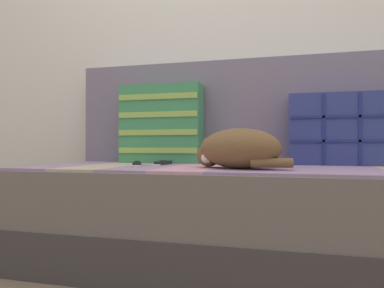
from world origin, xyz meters
name	(u,v)px	position (x,y,z in m)	size (l,w,h in m)	color
ground_plane	(219,271)	(0.00, 0.00, 0.00)	(14.00, 14.00, 0.00)	#7A6651
wall_behind	(239,22)	(0.00, 0.58, 1.25)	(6.00, 0.06, 2.50)	silver
couch	(224,215)	(0.00, 0.11, 0.22)	(1.83, 0.88, 0.44)	#3D3838
sofa_backrest	(237,112)	(0.00, 0.48, 0.72)	(1.80, 0.14, 0.56)	slate
throw_pillow_quilted	(340,129)	(0.52, 0.33, 0.61)	(0.47, 0.14, 0.34)	navy
throw_pillow_striped	(161,124)	(-0.39, 0.33, 0.65)	(0.45, 0.14, 0.42)	#3D8956
sleeping_cat	(237,149)	(0.08, -0.07, 0.52)	(0.41, 0.32, 0.16)	brown
game_remote_near	(163,163)	(-0.31, 0.15, 0.45)	(0.05, 0.20, 0.02)	black
game_remote_far	(137,164)	(-0.40, 0.04, 0.45)	(0.12, 0.21, 0.02)	black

